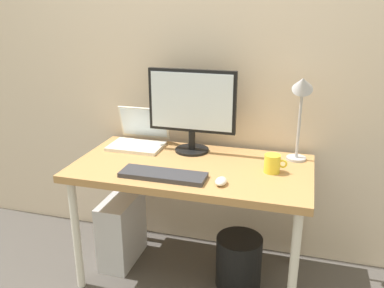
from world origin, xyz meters
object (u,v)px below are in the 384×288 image
object	(u,v)px
coffee_mug	(272,164)
wastebasket	(239,261)
monitor	(192,106)
computer_tower	(122,230)
desk	(192,176)
keyboard	(163,175)
desk_lamp	(301,98)
laptop	(140,136)
mouse	(221,181)

from	to	relation	value
coffee_mug	wastebasket	distance (m)	0.62
coffee_mug	wastebasket	size ratio (longest dim) A/B	0.40
monitor	computer_tower	xyz separation A→B (m)	(-0.40, -0.18, -0.77)
desk	monitor	size ratio (longest dim) A/B	2.50
computer_tower	wastebasket	xyz separation A→B (m)	(0.74, -0.04, -0.06)
monitor	keyboard	distance (m)	0.49
desk_lamp	computer_tower	bearing A→B (deg)	-169.84
laptop	computer_tower	bearing A→B (deg)	-106.85
monitor	keyboard	world-z (taller)	monitor
laptop	coffee_mug	bearing A→B (deg)	-14.18
desk	wastebasket	xyz separation A→B (m)	(0.28, -0.01, -0.49)
monitor	keyboard	xyz separation A→B (m)	(-0.03, -0.41, -0.26)
wastebasket	laptop	bearing A→B (deg)	160.86
desk	wastebasket	world-z (taller)	desk
computer_tower	wastebasket	size ratio (longest dim) A/B	1.40
laptop	wastebasket	distance (m)	0.95
mouse	coffee_mug	bearing A→B (deg)	44.74
laptop	mouse	bearing A→B (deg)	-35.42
desk_lamp	laptop	bearing A→B (deg)	178.89
coffee_mug	monitor	bearing A→B (deg)	158.71
laptop	desk_lamp	size ratio (longest dim) A/B	0.64
keyboard	coffee_mug	world-z (taller)	coffee_mug
keyboard	coffee_mug	bearing A→B (deg)	22.45
monitor	desk	bearing A→B (deg)	-73.78
computer_tower	coffee_mug	bearing A→B (deg)	-0.75
desk_lamp	computer_tower	distance (m)	1.33
desk_lamp	keyboard	xyz separation A→B (m)	(-0.64, -0.41, -0.35)
monitor	wastebasket	xyz separation A→B (m)	(0.34, -0.22, -0.83)
keyboard	computer_tower	bearing A→B (deg)	148.13
computer_tower	desk_lamp	bearing A→B (deg)	10.16
laptop	coffee_mug	distance (m)	0.86
monitor	desk_lamp	distance (m)	0.61
desk	coffee_mug	distance (m)	0.44
desk	keyboard	distance (m)	0.23
monitor	laptop	distance (m)	0.41
mouse	computer_tower	xyz separation A→B (m)	(-0.67, 0.23, -0.51)
laptop	desk_lamp	distance (m)	0.99
monitor	mouse	world-z (taller)	monitor
wastebasket	coffee_mug	bearing A→B (deg)	10.21
keyboard	wastebasket	distance (m)	0.71
desk_lamp	coffee_mug	xyz separation A→B (m)	(-0.11, -0.19, -0.31)
desk	laptop	xyz separation A→B (m)	(-0.40, 0.23, 0.12)
keyboard	coffee_mug	size ratio (longest dim) A/B	3.70
desk	desk_lamp	distance (m)	0.72
desk_lamp	coffee_mug	size ratio (longest dim) A/B	4.21
mouse	computer_tower	distance (m)	0.87
mouse	wastebasket	bearing A→B (deg)	68.95
mouse	keyboard	bearing A→B (deg)	178.98
laptop	wastebasket	bearing A→B (deg)	-19.14
coffee_mug	wastebasket	world-z (taller)	coffee_mug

